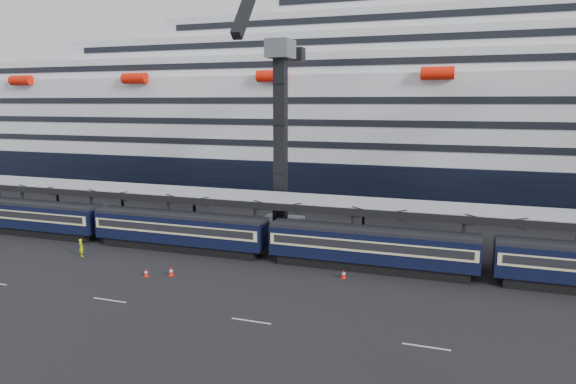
% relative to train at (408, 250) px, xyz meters
% --- Properties ---
extents(ground, '(260.00, 260.00, 0.00)m').
position_rel_train_xyz_m(ground, '(4.65, -10.00, -2.20)').
color(ground, black).
rests_on(ground, ground).
extents(train, '(133.05, 3.00, 4.05)m').
position_rel_train_xyz_m(train, '(0.00, 0.00, 0.00)').
color(train, black).
rests_on(train, ground).
extents(canopy, '(130.00, 6.25, 5.53)m').
position_rel_train_xyz_m(canopy, '(4.65, 4.00, 3.05)').
color(canopy, gray).
rests_on(canopy, ground).
extents(cruise_ship, '(214.09, 28.84, 34.00)m').
position_rel_train_xyz_m(cruise_ship, '(3.57, 35.99, 10.14)').
color(cruise_ship, black).
rests_on(cruise_ship, ground).
extents(crane_dark_near, '(4.50, 17.75, 35.08)m').
position_rel_train_xyz_m(crane_dark_near, '(-15.35, 8.59, 9.73)').
color(crane_dark_near, '#4E5156').
rests_on(crane_dark_near, ground).
extents(worker, '(0.78, 0.68, 1.81)m').
position_rel_train_xyz_m(worker, '(-31.48, -5.25, -1.30)').
color(worker, '#C9DA0B').
rests_on(worker, ground).
extents(traffic_cone_b, '(0.44, 0.44, 0.87)m').
position_rel_train_xyz_m(traffic_cone_b, '(-19.86, -7.44, -1.77)').
color(traffic_cone_b, '#FD1C07').
rests_on(traffic_cone_b, ground).
extents(traffic_cone_c, '(0.38, 0.38, 0.77)m').
position_rel_train_xyz_m(traffic_cone_c, '(-21.86, -8.32, -1.82)').
color(traffic_cone_c, '#FD1C07').
rests_on(traffic_cone_c, ground).
extents(traffic_cone_d, '(0.41, 0.41, 0.83)m').
position_rel_train_xyz_m(traffic_cone_d, '(-5.16, -3.10, -1.79)').
color(traffic_cone_d, '#FD1C07').
rests_on(traffic_cone_d, ground).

